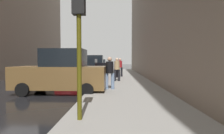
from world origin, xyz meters
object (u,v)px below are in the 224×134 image
parked_gray_coupe (98,66)px  pedestrian_in_tan_coat (117,68)px  pedestrian_in_jeans (110,71)px  rolling_suitcase (117,73)px  parked_bronze_suv (62,73)px  traffic_light (79,18)px  parked_black_suv (93,66)px  fire_hydrant (106,73)px  parked_red_hatchback (83,70)px  pedestrian_in_red_jacket (120,66)px

parked_gray_coupe → pedestrian_in_tan_coat: 13.89m
pedestrian_in_jeans → rolling_suitcase: size_ratio=1.64×
parked_bronze_suv → pedestrian_in_jeans: 2.48m
traffic_light → rolling_suitcase: traffic_light is taller
parked_black_suv → traffic_light: size_ratio=1.29×
parked_black_suv → pedestrian_in_jeans: 11.73m
parked_bronze_suv → traffic_light: bearing=-67.0°
parked_black_suv → traffic_light: (1.85, -16.20, 1.73)m
parked_black_suv → pedestrian_in_jeans: parked_black_suv is taller
parked_bronze_suv → parked_black_suv: (-0.00, 11.82, 0.00)m
parked_gray_coupe → pedestrian_in_tan_coat: size_ratio=2.46×
fire_hydrant → rolling_suitcase: bearing=-25.0°
parked_bronze_suv → parked_gray_coupe: (0.00, 17.54, -0.18)m
parked_red_hatchback → traffic_light: (1.85, -10.18, 1.91)m
pedestrian_in_red_jacket → pedestrian_in_tan_coat: size_ratio=1.00×
fire_hydrant → rolling_suitcase: size_ratio=0.68×
traffic_light → pedestrian_in_red_jacket: 11.99m
pedestrian_in_red_jacket → traffic_light: bearing=-96.2°
parked_gray_coupe → pedestrian_in_red_jacket: 10.59m
parked_gray_coupe → rolling_suitcase: bearing=-75.2°
traffic_light → pedestrian_in_jeans: 5.05m
fire_hydrant → parked_red_hatchback: bearing=-142.7°
traffic_light → pedestrian_in_red_jacket: traffic_light is taller
parked_bronze_suv → fire_hydrant: (1.80, 7.17, -0.54)m
traffic_light → pedestrian_in_tan_coat: bearing=83.2°
parked_red_hatchback → traffic_light: traffic_light is taller
rolling_suitcase → traffic_light: bearing=-95.2°
parked_black_suv → rolling_suitcase: (2.87, -5.15, -0.54)m
parked_bronze_suv → pedestrian_in_jeans: bearing=8.2°
parked_bronze_suv → fire_hydrant: bearing=75.9°
pedestrian_in_jeans → parked_bronze_suv: bearing=-171.8°
parked_bronze_suv → traffic_light: (1.85, -4.38, 1.73)m
traffic_light → parked_bronze_suv: bearing=113.0°
parked_red_hatchback → fire_hydrant: parked_red_hatchback is taller
pedestrian_in_jeans → rolling_suitcase: (0.41, 6.32, -0.61)m
parked_red_hatchback → pedestrian_in_jeans: size_ratio=2.47×
pedestrian_in_red_jacket → parked_gray_coupe: bearing=107.2°
pedestrian_in_red_jacket → pedestrian_in_jeans: same height
pedestrian_in_jeans → parked_gray_coupe: bearing=98.1°
pedestrian_in_tan_coat → traffic_light: bearing=-96.8°
fire_hydrant → pedestrian_in_jeans: 6.88m
fire_hydrant → traffic_light: traffic_light is taller
parked_bronze_suv → rolling_suitcase: (2.87, 6.68, -0.54)m
traffic_light → pedestrian_in_red_jacket: size_ratio=2.11×
pedestrian_in_tan_coat → rolling_suitcase: bearing=89.6°
parked_gray_coupe → parked_bronze_suv: bearing=-90.0°
parked_bronze_suv → rolling_suitcase: bearing=66.8°
parked_red_hatchback → rolling_suitcase: size_ratio=4.07×
pedestrian_in_tan_coat → pedestrian_in_jeans: bearing=-96.3°
pedestrian_in_red_jacket → pedestrian_in_jeans: 7.11m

